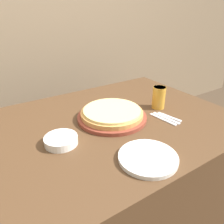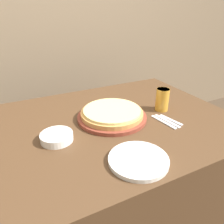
# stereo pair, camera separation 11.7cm
# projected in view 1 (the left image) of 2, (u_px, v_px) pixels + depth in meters

# --- Properties ---
(ground_plane) EXTENTS (12.00, 12.00, 0.00)m
(ground_plane) POSITION_uv_depth(u_px,v_px,m) (104.00, 216.00, 1.47)
(ground_plane) COLOR #473828
(back_wall) EXTENTS (6.00, 0.05, 2.60)m
(back_wall) POSITION_uv_depth(u_px,v_px,m) (30.00, 1.00, 1.70)
(back_wall) COLOR #847056
(back_wall) RESTS_ON ground_plane
(dining_table) EXTENTS (1.44, 1.00, 0.71)m
(dining_table) POSITION_uv_depth(u_px,v_px,m) (103.00, 175.00, 1.31)
(dining_table) COLOR #4C331E
(dining_table) RESTS_ON ground_plane
(pizza_on_board) EXTENTS (0.38, 0.38, 0.06)m
(pizza_on_board) POSITION_uv_depth(u_px,v_px,m) (112.00, 114.00, 1.18)
(pizza_on_board) COLOR brown
(pizza_on_board) RESTS_ON dining_table
(beer_glass) EXTENTS (0.08, 0.08, 0.13)m
(beer_glass) POSITION_uv_depth(u_px,v_px,m) (159.00, 97.00, 1.29)
(beer_glass) COLOR gold
(beer_glass) RESTS_ON dining_table
(dinner_plate) EXTENTS (0.24, 0.24, 0.02)m
(dinner_plate) POSITION_uv_depth(u_px,v_px,m) (148.00, 158.00, 0.87)
(dinner_plate) COLOR white
(dinner_plate) RESTS_ON dining_table
(side_bowl) EXTENTS (0.15, 0.15, 0.04)m
(side_bowl) POSITION_uv_depth(u_px,v_px,m) (61.00, 140.00, 0.97)
(side_bowl) COLOR white
(side_bowl) RESTS_ON dining_table
(fork) EXTENTS (0.04, 0.17, 0.00)m
(fork) POSITION_uv_depth(u_px,v_px,m) (163.00, 119.00, 1.18)
(fork) COLOR silver
(fork) RESTS_ON dining_table
(dinner_knife) EXTENTS (0.04, 0.17, 0.00)m
(dinner_knife) POSITION_uv_depth(u_px,v_px,m) (166.00, 118.00, 1.19)
(dinner_knife) COLOR silver
(dinner_knife) RESTS_ON dining_table
(spoon) EXTENTS (0.05, 0.15, 0.00)m
(spoon) POSITION_uv_depth(u_px,v_px,m) (169.00, 117.00, 1.21)
(spoon) COLOR silver
(spoon) RESTS_ON dining_table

